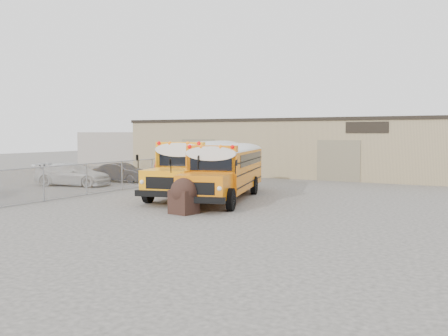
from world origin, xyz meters
The scene contains 9 objects.
ground centered at (0.00, 0.00, 0.00)m, with size 120.00×120.00×0.00m, color #454340.
warehouse centered at (0.00, 19.99, 2.37)m, with size 30.20×10.20×4.67m.
chainlink_fence centered at (-6.00, 3.00, 0.90)m, with size 0.07×18.07×1.81m.
distant_building_left centered at (-22.00, 22.00, 1.80)m, with size 8.00×6.00×3.60m, color gray.
school_bus_left centered at (-2.26, 9.97, 1.78)m, with size 4.83×10.84×3.08m.
school_bus_right centered at (-0.23, 8.56, 1.71)m, with size 5.13×10.38×2.95m.
tarp_bundle centered at (2.34, -2.69, 0.80)m, with size 1.20×1.15×1.57m.
car_white centered at (-10.63, 3.45, 0.75)m, with size 2.11×5.18×1.50m, color silver.
car_dark centered at (-9.52, 7.06, 0.67)m, with size 1.42×4.07×1.34m, color black.
Camera 1 is at (14.31, -20.59, 3.50)m, focal length 40.00 mm.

